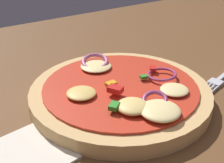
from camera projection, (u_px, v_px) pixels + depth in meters
name	position (u px, v px, depth m)	size (l,w,h in m)	color
dining_table	(143.00, 116.00, 0.42)	(1.22, 0.86, 0.03)	brown
pizza	(121.00, 93.00, 0.41)	(0.24, 0.24, 0.04)	tan
fork	(224.00, 75.00, 0.48)	(0.17, 0.06, 0.01)	silver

